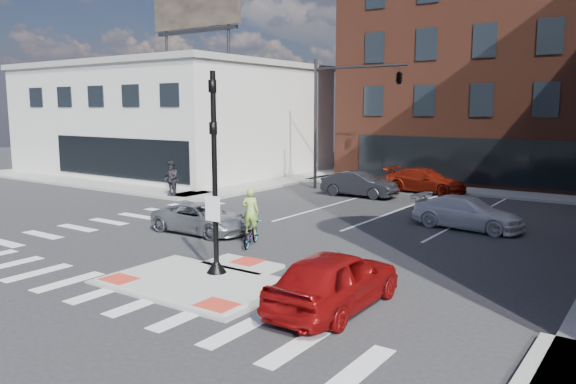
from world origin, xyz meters
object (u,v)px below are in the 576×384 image
Objects in this scene: silver_suv at (202,218)px; bg_car_red at (425,181)px; white_pickup at (468,213)px; bg_car_dark at (359,184)px; red_sedan at (335,280)px; cyclist at (251,227)px; pedestrian_b at (171,180)px; pedestrian_a at (171,178)px.

bg_car_red is at bearing -13.03° from silver_suv.
white_pickup is 9.31m from bg_car_dark.
white_pickup is (-0.22, 11.52, -0.11)m from red_sedan.
cyclist reaches higher than bg_car_dark.
silver_suv is at bearing -34.10° from cyclist.
red_sedan is at bearing -118.21° from silver_suv.
bg_car_dark is 10.66m from pedestrian_b.
cyclist is at bearing -175.91° from bg_car_red.
silver_suv is at bearing 175.85° from bg_car_dark.
red_sedan is at bearing -173.70° from white_pickup.
cyclist reaches higher than silver_suv.
silver_suv is 2.20× the size of pedestrian_a.
bg_car_dark is (-8.00, 16.63, -0.06)m from red_sedan.
pedestrian_a is at bearing 128.32° from bg_car_dark.
bg_car_dark reaches higher than white_pickup.
cyclist is 1.10× the size of pedestrian_a.
red_sedan is at bearing -154.48° from bg_car_dark.
pedestrian_a is (-8.34, -6.63, 0.42)m from bg_car_dark.
bg_car_red is at bearing -34.69° from bg_car_dark.
cyclist is (3.00, -0.61, 0.12)m from silver_suv.
bg_car_red is (2.53, 3.68, 0.00)m from bg_car_dark.
silver_suv is 9.28m from pedestrian_b.
bg_car_red is 2.80× the size of pedestrian_b.
white_pickup is 16.20m from pedestrian_a.
silver_suv is 3.06m from cyclist.
pedestrian_b is at bearing 100.60° from white_pickup.
pedestrian_a reaches higher than white_pickup.
cyclist reaches higher than pedestrian_b.
pedestrian_a is (-10.87, -10.31, 0.42)m from bg_car_red.
bg_car_dark is at bearing -102.94° from cyclist.
pedestrian_b is at bearing 0.00° from pedestrian_a.
red_sedan is 2.11× the size of cyclist.
bg_car_dark is (-7.78, 5.11, 0.04)m from white_pickup.
bg_car_red is 16.37m from cyclist.
red_sedan is 1.05× the size of bg_car_dark.
bg_car_red is (3.37, 15.75, 0.11)m from silver_suv.
pedestrian_b reaches higher than bg_car_dark.
silver_suv is 0.94× the size of white_pickup.
bg_car_dark is 10.66m from pedestrian_a.
silver_suv is at bearing 134.15° from white_pickup.
bg_car_red is at bearing -75.63° from red_sedan.
white_pickup is 16.20m from pedestrian_b.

